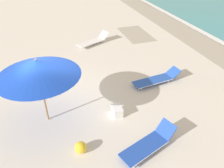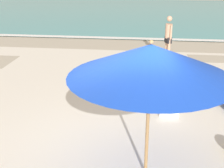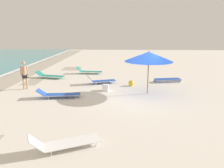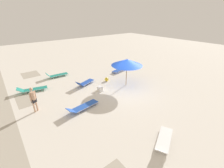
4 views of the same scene
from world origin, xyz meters
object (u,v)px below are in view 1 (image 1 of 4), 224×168
at_px(sun_lounger_beside_umbrella, 93,41).
at_px(beach_ball, 81,147).
at_px(beach_umbrella, 37,68).
at_px(sun_lounger_mid_beach_solo, 149,144).
at_px(cooler_box, 117,111).
at_px(sun_lounger_under_umbrella, 157,79).

relative_size(sun_lounger_beside_umbrella, beach_ball, 5.97).
relative_size(beach_umbrella, sun_lounger_mid_beach_solo, 1.32).
xyz_separation_m(sun_lounger_beside_umbrella, cooler_box, (6.77, -0.76, -0.03)).
bearing_deg(cooler_box, sun_lounger_beside_umbrella, -5.11).
relative_size(beach_umbrella, sun_lounger_under_umbrella, 1.15).
distance_m(sun_lounger_under_umbrella, sun_lounger_beside_umbrella, 5.50).
height_order(beach_umbrella, sun_lounger_beside_umbrella, beach_umbrella).
xyz_separation_m(beach_umbrella, sun_lounger_mid_beach_solo, (2.36, 2.92, -1.94)).
distance_m(sun_lounger_beside_umbrella, cooler_box, 6.81).
bearing_deg(beach_umbrella, sun_lounger_under_umbrella, 101.34).
xyz_separation_m(sun_lounger_under_umbrella, sun_lounger_beside_umbrella, (-5.23, -1.70, 0.01)).
relative_size(sun_lounger_under_umbrella, beach_ball, 6.34).
bearing_deg(sun_lounger_mid_beach_solo, beach_umbrella, -148.38).
relative_size(beach_umbrella, cooler_box, 5.37).
bearing_deg(beach_umbrella, sun_lounger_beside_umbrella, 152.46).
height_order(beach_umbrella, sun_lounger_mid_beach_solo, beach_umbrella).
height_order(sun_lounger_under_umbrella, sun_lounger_mid_beach_solo, sun_lounger_mid_beach_solo).
bearing_deg(sun_lounger_mid_beach_solo, cooler_box, 174.18).
bearing_deg(sun_lounger_beside_umbrella, cooler_box, -31.70).
relative_size(sun_lounger_mid_beach_solo, cooler_box, 4.07).
bearing_deg(sun_lounger_under_umbrella, beach_umbrella, -86.01).
bearing_deg(cooler_box, sun_lounger_under_umbrella, -56.59).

